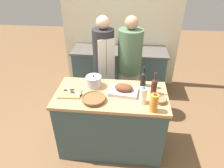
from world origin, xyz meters
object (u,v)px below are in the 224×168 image
object	(u,v)px
roasting_pan	(124,90)
wine_glass_left	(157,82)
milk_jug	(143,95)
condiment_bottle_short	(102,43)
stock_pot	(94,81)
wine_bottle_dark	(154,86)
cutting_board	(70,93)
knife_bread	(69,90)
condiment_bottle_tall	(125,45)
wicker_basket	(94,99)
wine_bottle_green	(143,78)
person_cook_guest	(129,64)
person_cook_aproned	(104,63)
knife_paring	(70,91)
knife_chef	(79,94)
juice_jug	(154,103)
mixing_bowl	(161,100)

from	to	relation	value
roasting_pan	wine_glass_left	xyz separation A→B (m)	(0.42, 0.16, 0.04)
milk_jug	condiment_bottle_short	world-z (taller)	milk_jug
stock_pot	wine_bottle_dark	size ratio (longest dim) A/B	0.70
cutting_board	knife_bread	world-z (taller)	knife_bread
stock_pot	condiment_bottle_tall	distance (m)	1.44
stock_pot	milk_jug	xyz separation A→B (m)	(0.64, -0.31, 0.03)
knife_bread	condiment_bottle_tall	world-z (taller)	condiment_bottle_tall
wicker_basket	condiment_bottle_short	xyz separation A→B (m)	(-0.18, 1.88, 0.00)
wine_bottle_green	person_cook_guest	size ratio (longest dim) A/B	0.16
condiment_bottle_tall	condiment_bottle_short	xyz separation A→B (m)	(-0.47, 0.16, -0.03)
condiment_bottle_short	person_cook_aproned	world-z (taller)	person_cook_aproned
wine_glass_left	knife_paring	world-z (taller)	wine_glass_left
knife_chef	knife_paring	size ratio (longest dim) A/B	1.16
juice_jug	person_cook_aproned	distance (m)	1.31
roasting_pan	wicker_basket	world-z (taller)	roasting_pan
juice_jug	knife_paring	world-z (taller)	juice_jug
milk_jug	condiment_bottle_short	bearing A→B (deg)	112.32
knife_chef	condiment_bottle_short	xyz separation A→B (m)	(0.02, 1.79, 0.01)
knife_chef	person_cook_aproned	distance (m)	0.91
roasting_pan	knife_chef	xyz separation A→B (m)	(-0.55, -0.12, -0.03)
wine_bottle_green	knife_bread	distance (m)	0.99
knife_bread	knife_paring	bearing A→B (deg)	-56.06
stock_pot	person_cook_guest	world-z (taller)	person_cook_guest
juice_jug	condiment_bottle_tall	distance (m)	1.88
wine_bottle_dark	person_cook_guest	bearing A→B (deg)	112.59
condiment_bottle_tall	knife_bread	bearing A→B (deg)	-112.65
wicker_basket	mixing_bowl	size ratio (longest dim) A/B	2.03
roasting_pan	condiment_bottle_short	bearing A→B (deg)	107.50
stock_pot	condiment_bottle_tall	bearing A→B (deg)	75.92
person_cook_aproned	juice_jug	bearing A→B (deg)	-81.79
wine_glass_left	person_cook_guest	distance (m)	0.74
person_cook_aproned	roasting_pan	bearing A→B (deg)	-89.78
mixing_bowl	wine_bottle_green	world-z (taller)	wine_bottle_green
mixing_bowl	condiment_bottle_short	bearing A→B (deg)	118.15
wicker_basket	condiment_bottle_short	size ratio (longest dim) A/B	1.95
milk_jug	wine_bottle_green	distance (m)	0.39
wicker_basket	juice_jug	bearing A→B (deg)	-9.57
wine_glass_left	person_cook_guest	size ratio (longest dim) A/B	0.07
mixing_bowl	knife_chef	bearing A→B (deg)	177.97
milk_jug	knife_chef	bearing A→B (deg)	175.27
knife_paring	knife_chef	bearing A→B (deg)	-19.00
knife_paring	wine_bottle_green	bearing A→B (deg)	16.42
wicker_basket	condiment_bottle_short	distance (m)	1.89
wicker_basket	cutting_board	size ratio (longest dim) A/B	1.02
knife_bread	roasting_pan	bearing A→B (deg)	3.18
knife_bread	condiment_bottle_short	size ratio (longest dim) A/B	0.99
cutting_board	mixing_bowl	bearing A→B (deg)	-2.86
cutting_board	stock_pot	distance (m)	0.35
wine_glass_left	condiment_bottle_tall	distance (m)	1.44
person_cook_guest	knife_chef	bearing A→B (deg)	-144.60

